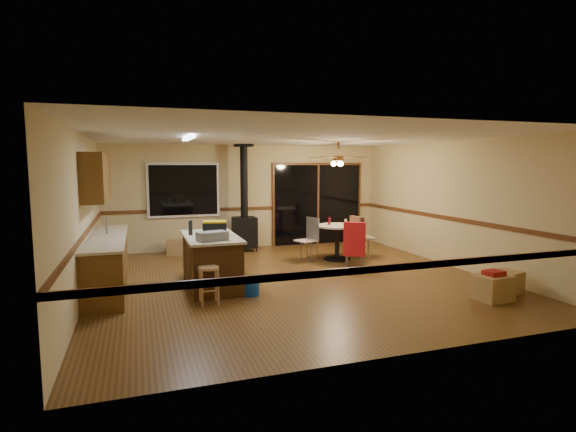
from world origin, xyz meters
name	(u,v)px	position (x,y,z in m)	size (l,w,h in m)	color
floor	(293,280)	(0.00, 0.00, 0.00)	(7.00, 7.00, 0.00)	#583918
ceiling	(293,137)	(0.00, 0.00, 2.60)	(7.00, 7.00, 0.00)	silver
wall_back	(248,197)	(0.00, 3.50, 1.30)	(7.00, 7.00, 0.00)	tan
wall_front	(401,240)	(0.00, -3.50, 1.30)	(7.00, 7.00, 0.00)	tan
wall_left	(82,217)	(-3.50, 0.00, 1.30)	(7.00, 7.00, 0.00)	tan
wall_right	(454,204)	(3.50, 0.00, 1.30)	(7.00, 7.00, 0.00)	tan
chair_rail	(293,226)	(0.00, 0.00, 1.00)	(7.00, 7.00, 0.08)	#582F16
window	(184,190)	(-1.60, 3.45, 1.50)	(1.72, 0.10, 1.32)	black
sliding_door	(318,204)	(1.90, 3.45, 1.05)	(2.52, 0.10, 2.10)	black
lower_cabinets	(107,263)	(-3.20, 0.50, 0.43)	(0.60, 3.00, 0.86)	brown
countertop	(106,237)	(-3.20, 0.50, 0.88)	(0.64, 3.04, 0.04)	#BEB493
upper_cabinets	(96,177)	(-3.33, 0.70, 1.90)	(0.35, 2.00, 0.80)	brown
kitchen_island	(211,261)	(-1.50, 0.00, 0.45)	(0.88, 1.68, 0.90)	#3A220E
wood_stove	(244,221)	(-0.20, 3.05, 0.73)	(0.55, 0.50, 2.52)	black
ceiling_fan	(338,160)	(1.51, 1.35, 2.21)	(0.24, 0.24, 0.55)	brown
fluorescent_strip	(189,138)	(-1.80, 0.30, 2.56)	(0.10, 1.20, 0.04)	white
toolbox_grey	(212,236)	(-1.56, -0.52, 0.97)	(0.47, 0.26, 0.14)	slate
toolbox_black	(215,229)	(-1.43, -0.02, 1.01)	(0.40, 0.21, 0.22)	black
toolbox_yellow_lid	(215,222)	(-1.43, -0.02, 1.14)	(0.39, 0.21, 0.03)	gold
box_on_island	(212,229)	(-1.45, 0.15, 0.99)	(0.21, 0.28, 0.19)	#9F7E46
bottle_dark	(190,228)	(-1.82, 0.17, 1.03)	(0.07, 0.07, 0.25)	black
bottle_pink	(223,228)	(-1.28, 0.04, 1.02)	(0.07, 0.07, 0.23)	#D84C8C
bottle_white	(189,226)	(-1.79, 0.63, 1.00)	(0.07, 0.07, 0.20)	white
bar_stool	(209,285)	(-1.69, -0.92, 0.29)	(0.31, 0.31, 0.57)	tan
blue_bucket	(250,288)	(-0.98, -0.71, 0.12)	(0.29, 0.29, 0.24)	#0C40A8
dining_table	(337,236)	(1.51, 1.35, 0.53)	(0.92, 0.92, 0.78)	black
glass_red	(329,221)	(1.36, 1.45, 0.87)	(0.06, 0.06, 0.17)	#590C14
glass_cream	(346,222)	(1.69, 1.30, 0.85)	(0.06, 0.06, 0.13)	beige
chair_left	(310,234)	(0.91, 1.48, 0.59)	(0.52, 0.51, 0.51)	tan
chair_near	(355,239)	(1.50, 0.50, 0.60)	(0.61, 0.62, 0.70)	tan
chair_right	(358,232)	(2.03, 1.38, 0.60)	(0.50, 0.47, 0.70)	tan
box_under_window	(178,247)	(-1.81, 3.10, 0.18)	(0.46, 0.37, 0.37)	#9F7E46
box_corner_a	(493,288)	(2.55, -2.18, 0.20)	(0.52, 0.44, 0.40)	#9F7E46
box_corner_b	(507,282)	(3.06, -1.93, 0.18)	(0.44, 0.38, 0.36)	#9F7E46
box_small_red	(494,273)	(2.55, -2.18, 0.43)	(0.28, 0.23, 0.08)	maroon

